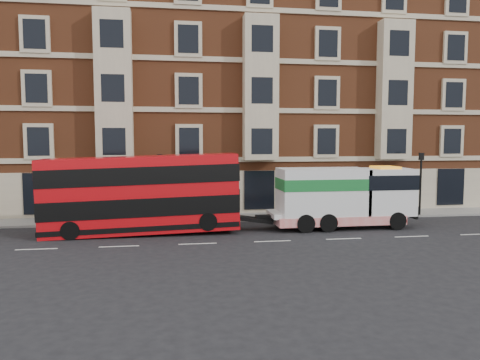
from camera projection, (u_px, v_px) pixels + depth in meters
The scene contains 8 objects.
ground at pixel (272, 241), 25.01m from camera, with size 120.00×120.00×0.00m, color black.
sidewalk at pixel (249, 217), 32.39m from camera, with size 90.00×3.00×0.15m, color slate.
victorian_terrace at pixel (239, 84), 38.98m from camera, with size 45.00×12.00×20.40m.
lamp_post_west at pixel (160, 183), 29.98m from camera, with size 0.35×0.15×4.35m.
lamp_post_east at pixel (421, 179), 32.70m from camera, with size 0.35×0.15×4.35m.
double_decker_bus at pixel (141, 193), 26.81m from camera, with size 11.06×2.54×4.48m.
tow_truck at pixel (342, 196), 28.67m from camera, with size 8.86×2.62×3.69m.
pedestrian at pixel (88, 207), 30.55m from camera, with size 0.62×0.41×1.71m, color black.
Camera 1 is at (-5.47, -24.08, 5.45)m, focal length 35.00 mm.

